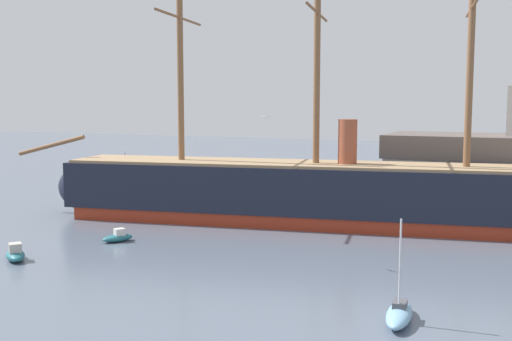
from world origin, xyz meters
The scene contains 7 objects.
tall_ship centered at (0.14, 52.42, 3.67)m, with size 69.49×19.54×33.65m.
motorboat_mid_left centered at (-18.42, 26.38, 0.55)m, with size 3.84×3.56×1.56m.
sailboat_mid_right centered at (15.20, 25.10, 0.56)m, with size 1.99×5.23×6.66m.
motorboat_alongside_bow centered at (-14.71, 35.94, 0.46)m, with size 2.70×3.32×1.30m.
sailboat_far_left centered at (-29.32, 56.81, 0.58)m, with size 2.74×5.53×6.91m.
motorboat_distant_centre centered at (3.71, 62.22, 0.65)m, with size 4.46×4.29×1.84m.
seagull_in_flight centered at (1.26, 35.79, 12.49)m, with size 0.97×0.53×0.13m.
Camera 1 is at (22.63, -12.70, 13.83)m, focal length 43.29 mm.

